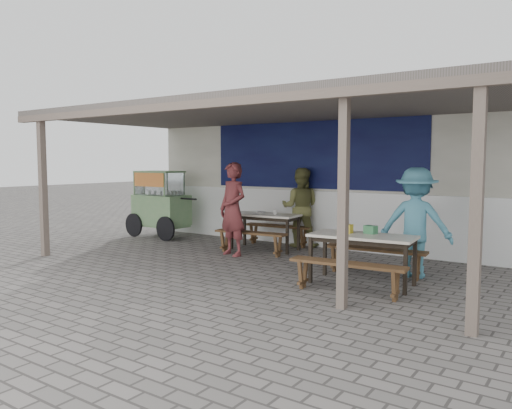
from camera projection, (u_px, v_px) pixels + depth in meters
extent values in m
plane|color=#645E5B|center=(236.00, 272.00, 8.32)|extent=(60.00, 60.00, 0.00)
cube|color=beige|center=(333.00, 165.00, 11.11)|extent=(9.00, 1.20, 3.50)
cube|color=silver|center=(319.00, 219.00, 10.70)|extent=(9.00, 0.10, 1.20)
cube|color=#0E1742|center=(312.00, 151.00, 10.70)|extent=(5.00, 0.03, 1.60)
cube|color=#5C524F|center=(269.00, 110.00, 8.90)|extent=(9.00, 4.20, 0.12)
cube|color=#6A5D50|center=(191.00, 105.00, 7.23)|extent=(9.00, 0.12, 0.12)
cube|color=#6A5D50|center=(43.00, 187.00, 9.61)|extent=(0.12, 0.12, 2.70)
cube|color=#6A5D50|center=(477.00, 209.00, 5.17)|extent=(0.12, 0.12, 2.70)
cube|color=#6A5D50|center=(343.00, 201.00, 6.13)|extent=(0.11, 0.11, 2.70)
cube|color=beige|center=(265.00, 215.00, 10.32)|extent=(1.47, 0.77, 0.04)
cube|color=black|center=(265.00, 218.00, 10.33)|extent=(1.36, 0.66, 0.06)
cube|color=black|center=(232.00, 232.00, 10.45)|extent=(0.05, 0.05, 0.71)
cube|color=black|center=(287.00, 237.00, 9.81)|extent=(0.05, 0.05, 0.71)
cube|color=black|center=(245.00, 229.00, 10.90)|extent=(0.05, 0.05, 0.71)
cube|color=black|center=(298.00, 233.00, 10.26)|extent=(0.05, 0.05, 0.71)
cube|color=brown|center=(251.00, 233.00, 9.84)|extent=(1.53, 0.41, 0.04)
cube|color=brown|center=(225.00, 241.00, 10.16)|extent=(0.07, 0.28, 0.41)
cube|color=brown|center=(278.00, 247.00, 9.56)|extent=(0.07, 0.28, 0.41)
cube|color=brown|center=(278.00, 226.00, 10.86)|extent=(1.53, 0.41, 0.04)
cube|color=brown|center=(254.00, 234.00, 11.18)|extent=(0.07, 0.28, 0.41)
cube|color=brown|center=(303.00, 238.00, 10.58)|extent=(0.07, 0.28, 0.41)
cube|color=beige|center=(362.00, 236.00, 7.40)|extent=(1.59, 0.82, 0.04)
cube|color=black|center=(362.00, 240.00, 7.40)|extent=(1.48, 0.72, 0.06)
cube|color=black|center=(311.00, 260.00, 7.53)|extent=(0.05, 0.05, 0.71)
cube|color=black|center=(405.00, 270.00, 6.83)|extent=(0.05, 0.05, 0.71)
cube|color=black|center=(325.00, 254.00, 8.03)|extent=(0.05, 0.05, 0.71)
cube|color=black|center=(415.00, 262.00, 7.33)|extent=(0.05, 0.05, 0.71)
cube|color=brown|center=(347.00, 264.00, 6.86)|extent=(1.65, 0.42, 0.04)
cube|color=brown|center=(303.00, 274.00, 7.21)|extent=(0.07, 0.28, 0.41)
cube|color=brown|center=(395.00, 286.00, 6.55)|extent=(0.07, 0.28, 0.41)
cube|color=brown|center=(375.00, 249.00, 7.98)|extent=(1.65, 0.42, 0.04)
cube|color=brown|center=(335.00, 259.00, 8.33)|extent=(0.07, 0.28, 0.41)
cube|color=brown|center=(417.00, 268.00, 7.67)|extent=(0.07, 0.28, 0.41)
cube|color=#6E8C5D|center=(161.00, 210.00, 12.08)|extent=(1.41, 0.77, 0.71)
cube|color=#6E8C5D|center=(161.00, 225.00, 12.12)|extent=(1.35, 0.73, 0.05)
cylinder|color=black|center=(134.00, 225.00, 12.15)|extent=(0.57, 0.07, 0.57)
cylinder|color=black|center=(165.00, 229.00, 11.47)|extent=(0.57, 0.07, 0.57)
cube|color=silver|center=(159.00, 183.00, 12.06)|extent=(1.15, 0.66, 0.56)
cube|color=#6E8C5D|center=(159.00, 172.00, 12.04)|extent=(1.19, 0.70, 0.04)
cube|color=#CB4A2F|center=(149.00, 180.00, 11.79)|extent=(1.02, 0.06, 0.33)
cylinder|color=black|center=(185.00, 199.00, 11.57)|extent=(0.72, 0.07, 0.04)
imported|color=maroon|center=(233.00, 209.00, 9.69)|extent=(0.74, 0.57, 1.82)
imported|color=brown|center=(300.00, 207.00, 10.69)|extent=(1.00, 0.89, 1.70)
imported|color=teal|center=(416.00, 223.00, 7.88)|extent=(1.22, 0.84, 1.74)
cube|color=gold|center=(348.00, 229.00, 7.58)|extent=(0.14, 0.14, 0.13)
cube|color=#327045|center=(371.00, 230.00, 7.50)|extent=(0.21, 0.16, 0.12)
cylinder|color=silver|center=(275.00, 212.00, 10.26)|extent=(0.08, 0.08, 0.09)
imported|color=white|center=(261.00, 212.00, 10.40)|extent=(0.21, 0.21, 0.04)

